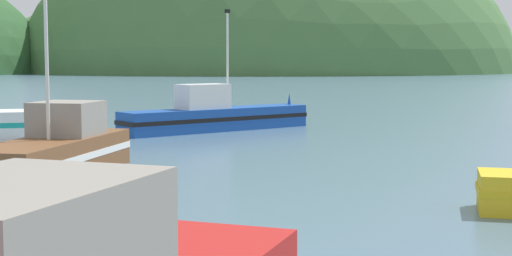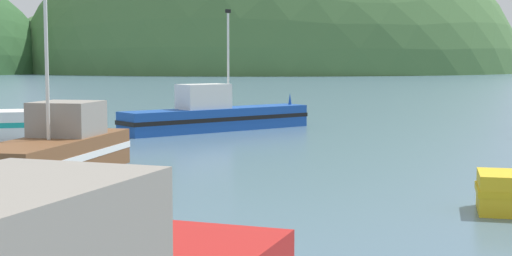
% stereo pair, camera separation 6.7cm
% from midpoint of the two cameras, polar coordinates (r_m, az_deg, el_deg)
% --- Properties ---
extents(hill_mid_left, '(145.59, 116.47, 94.03)m').
position_cam_midpoint_polar(hill_mid_left, '(225.80, 0.90, 4.27)').
color(hill_mid_left, '#47703D').
rests_on(hill_mid_left, ground).
extents(hill_mid_right, '(84.16, 67.33, 47.66)m').
position_cam_midpoint_polar(hill_mid_right, '(254.83, -10.33, 4.30)').
color(hill_mid_right, '#47703D').
rests_on(hill_mid_right, ground).
extents(fishing_boat_blue, '(10.52, 8.39, 6.65)m').
position_cam_midpoint_polar(fishing_boat_blue, '(41.34, -3.16, 0.94)').
color(fishing_boat_blue, '#19479E').
rests_on(fishing_boat_blue, ground).
extents(fishing_boat_brown, '(4.22, 8.26, 7.56)m').
position_cam_midpoint_polar(fishing_boat_brown, '(26.06, -15.02, -1.70)').
color(fishing_boat_brown, brown).
rests_on(fishing_boat_brown, ground).
extents(channel_buoy, '(0.83, 0.83, 1.57)m').
position_cam_midpoint_polar(channel_buoy, '(14.87, -17.04, -7.76)').
color(channel_buoy, '#E55914').
rests_on(channel_buoy, ground).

